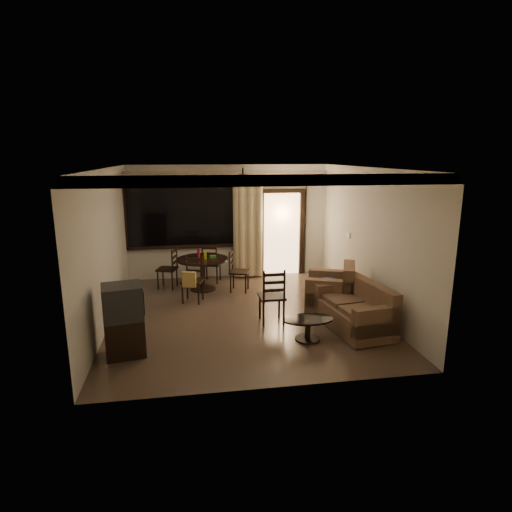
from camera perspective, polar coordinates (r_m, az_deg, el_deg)
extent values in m
plane|color=#7F6651|center=(8.42, -1.63, -7.73)|extent=(5.50, 5.50, 0.00)
plane|color=beige|center=(10.71, -3.66, 4.58)|extent=(5.00, 0.00, 5.00)
plane|color=beige|center=(5.40, 2.20, -4.24)|extent=(5.00, 0.00, 5.00)
plane|color=beige|center=(8.09, -19.53, 0.96)|extent=(0.00, 5.50, 5.50)
plane|color=beige|center=(8.71, 14.85, 2.12)|extent=(0.00, 5.50, 5.50)
plane|color=white|center=(7.86, -1.77, 11.68)|extent=(5.50, 5.50, 0.00)
cube|color=black|center=(10.61, -9.60, 5.29)|extent=(2.70, 0.04, 1.45)
cylinder|color=black|center=(10.44, -9.22, 9.62)|extent=(3.20, 0.03, 0.03)
cube|color=#FFC684|center=(10.94, 3.45, 2.91)|extent=(0.91, 0.03, 2.08)
cube|color=white|center=(9.67, 12.23, 2.75)|extent=(0.02, 0.18, 0.12)
cylinder|color=black|center=(7.86, -1.77, 11.24)|extent=(0.03, 0.03, 0.12)
cylinder|color=black|center=(7.87, -1.76, 10.58)|extent=(0.16, 0.16, 0.08)
cylinder|color=black|center=(9.79, -7.15, -0.43)|extent=(1.17, 1.17, 0.04)
cylinder|color=black|center=(9.88, -7.09, -2.41)|extent=(0.12, 0.12, 0.68)
cylinder|color=black|center=(9.98, -7.04, -4.33)|extent=(0.59, 0.59, 0.03)
cylinder|color=maroon|center=(9.83, -7.65, 0.39)|extent=(0.06, 0.06, 0.22)
cylinder|color=#B0AA12|center=(9.70, -6.80, 0.11)|extent=(0.06, 0.06, 0.18)
cube|color=#2D7D25|center=(9.84, -5.78, -0.06)|extent=(0.14, 0.10, 0.05)
cube|color=black|center=(10.11, -11.77, -1.72)|extent=(0.53, 0.53, 0.04)
cube|color=black|center=(9.68, -2.23, -2.11)|extent=(0.53, 0.53, 0.04)
cube|color=black|center=(9.07, -8.48, -3.32)|extent=(0.53, 0.53, 0.04)
cube|color=tan|center=(8.83, -8.91, -3.12)|extent=(0.29, 0.16, 0.32)
cube|color=black|center=(10.43, -5.95, -1.04)|extent=(0.53, 0.53, 0.04)
cube|color=black|center=(7.02, -17.08, -10.19)|extent=(0.67, 0.63, 0.59)
cube|color=black|center=(6.82, -17.40, -5.87)|extent=(0.67, 0.63, 0.53)
cube|color=black|center=(6.84, -14.92, -5.66)|extent=(0.10, 0.42, 0.36)
cube|color=#4F3024|center=(7.84, 12.89, -8.04)|extent=(1.04, 1.66, 0.39)
cube|color=#4F3024|center=(7.89, 14.99, -5.55)|extent=(0.42, 1.56, 0.63)
cube|color=#4F3024|center=(7.23, 15.73, -8.43)|extent=(0.84, 0.29, 0.49)
cube|color=#4F3024|center=(8.34, 10.57, -5.21)|extent=(0.84, 0.29, 0.49)
cube|color=#4F3024|center=(7.74, 12.66, -6.55)|extent=(0.77, 1.43, 0.12)
cube|color=#4F3024|center=(8.70, 9.80, -5.57)|extent=(1.19, 1.19, 0.43)
cube|color=#4F3024|center=(8.59, 12.23, -3.44)|extent=(0.54, 0.93, 0.70)
cube|color=#4F3024|center=(8.29, 9.74, -4.95)|extent=(0.92, 0.52, 0.54)
cube|color=#4F3024|center=(8.98, 9.96, -3.53)|extent=(0.92, 0.52, 0.54)
cube|color=#4F3024|center=(8.63, 9.51, -3.99)|extent=(0.86, 0.89, 0.13)
ellipsoid|color=navy|center=(8.59, 9.54, -3.26)|extent=(0.39, 0.32, 0.11)
ellipsoid|color=black|center=(7.24, 6.95, -8.38)|extent=(0.85, 0.51, 0.03)
cylinder|color=black|center=(7.31, 6.91, -9.70)|extent=(0.09, 0.09, 0.34)
cylinder|color=black|center=(7.37, 6.88, -10.89)|extent=(0.42, 0.42, 0.03)
cube|color=black|center=(7.88, 2.10, -5.41)|extent=(0.47, 0.47, 0.04)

